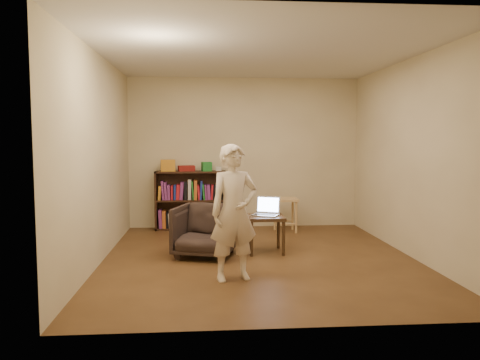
{
  "coord_description": "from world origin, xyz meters",
  "views": [
    {
      "loc": [
        -0.71,
        -5.91,
        1.54
      ],
      "look_at": [
        -0.22,
        0.35,
        0.99
      ],
      "focal_mm": 35.0,
      "sensor_mm": 36.0,
      "label": 1
    }
  ],
  "objects": [
    {
      "name": "wall_right",
      "position": [
        2.0,
        0.0,
        1.3
      ],
      "size": [
        0.0,
        4.5,
        4.5
      ],
      "primitive_type": "plane",
      "rotation": [
        1.57,
        0.0,
        -1.57
      ],
      "color": "beige",
      "rests_on": "floor"
    },
    {
      "name": "person",
      "position": [
        -0.38,
        -0.88,
        0.75
      ],
      "size": [
        0.62,
        0.5,
        1.49
      ],
      "primitive_type": "imported",
      "rotation": [
        0.0,
        0.0,
        0.29
      ],
      "color": "beige",
      "rests_on": "floor"
    },
    {
      "name": "wall_back",
      "position": [
        0.0,
        2.25,
        1.3
      ],
      "size": [
        4.0,
        0.0,
        4.0
      ],
      "primitive_type": "plane",
      "rotation": [
        1.57,
        0.0,
        0.0
      ],
      "color": "beige",
      "rests_on": "floor"
    },
    {
      "name": "laptop",
      "position": [
        0.15,
        0.39,
        0.56
      ],
      "size": [
        0.42,
        0.39,
        0.25
      ],
      "rotation": [
        0.0,
        0.0,
        -0.42
      ],
      "color": "#BABABF",
      "rests_on": "side_table"
    },
    {
      "name": "box_yellow",
      "position": [
        -1.31,
        2.06,
        1.1
      ],
      "size": [
        0.26,
        0.2,
        0.2
      ],
      "primitive_type": "cube",
      "rotation": [
        0.0,
        0.0,
        0.11
      ],
      "color": "orange",
      "rests_on": "bookshelf"
    },
    {
      "name": "wall_left",
      "position": [
        -2.0,
        0.0,
        1.3
      ],
      "size": [
        0.0,
        4.5,
        4.5
      ],
      "primitive_type": "plane",
      "rotation": [
        1.57,
        0.0,
        1.57
      ],
      "color": "beige",
      "rests_on": "floor"
    },
    {
      "name": "red_cloth",
      "position": [
        -1.0,
        2.09,
        1.05
      ],
      "size": [
        0.3,
        0.24,
        0.09
      ],
      "primitive_type": "cube",
      "rotation": [
        0.0,
        0.0,
        0.16
      ],
      "color": "maroon",
      "rests_on": "bookshelf"
    },
    {
      "name": "side_table",
      "position": [
        0.13,
        0.33,
        0.42
      ],
      "size": [
        0.49,
        0.49,
        0.5
      ],
      "color": "#302010",
      "rests_on": "floor"
    },
    {
      "name": "box_green",
      "position": [
        -0.66,
        2.05,
        1.08
      ],
      "size": [
        0.19,
        0.19,
        0.15
      ],
      "primitive_type": "cube",
      "rotation": [
        0.0,
        0.0,
        0.23
      ],
      "color": "#1F752A",
      "rests_on": "bookshelf"
    },
    {
      "name": "bookshelf",
      "position": [
        -0.94,
        2.09,
        0.44
      ],
      "size": [
        1.2,
        0.3,
        1.0
      ],
      "color": "black",
      "rests_on": "floor"
    },
    {
      "name": "armchair",
      "position": [
        -0.7,
        0.17,
        0.34
      ],
      "size": [
        0.92,
        0.94,
        0.68
      ],
      "primitive_type": "imported",
      "rotation": [
        0.0,
        0.0,
        -0.31
      ],
      "color": "black",
      "rests_on": "floor"
    },
    {
      "name": "box_white",
      "position": [
        -0.45,
        2.1,
        1.04
      ],
      "size": [
        0.11,
        0.11,
        0.07
      ],
      "primitive_type": "cube",
      "rotation": [
        0.0,
        0.0,
        -0.15
      ],
      "color": "beige",
      "rests_on": "bookshelf"
    },
    {
      "name": "ceiling",
      "position": [
        0.0,
        0.0,
        2.6
      ],
      "size": [
        4.5,
        4.5,
        0.0
      ],
      "primitive_type": "plane",
      "color": "silver",
      "rests_on": "wall_back"
    },
    {
      "name": "stool",
      "position": [
        0.65,
        1.73,
        0.45
      ],
      "size": [
        0.39,
        0.39,
        0.56
      ],
      "color": "tan",
      "rests_on": "floor"
    },
    {
      "name": "floor",
      "position": [
        0.0,
        0.0,
        0.0
      ],
      "size": [
        4.5,
        4.5,
        0.0
      ],
      "primitive_type": "plane",
      "color": "#432B15",
      "rests_on": "ground"
    }
  ]
}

